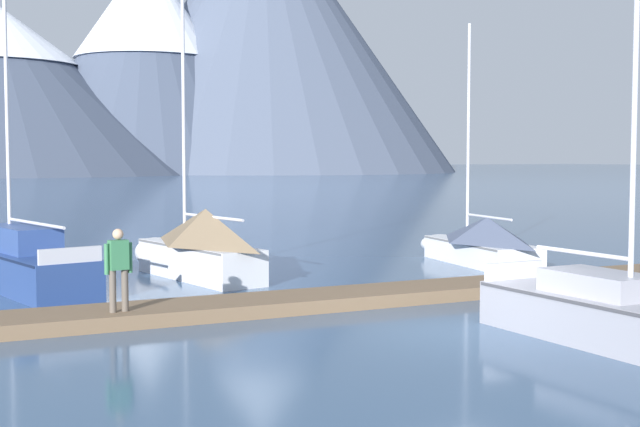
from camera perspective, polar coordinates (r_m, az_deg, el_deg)
ground_plane at (r=16.98m, az=9.86°, el=-7.92°), size 700.00×700.00×0.00m
mountain_rear_spur at (r=201.79m, az=-11.47°, el=10.21°), size 65.14×65.14×50.05m
mountain_north_horn at (r=215.86m, az=-3.84°, el=12.10°), size 95.14×95.14×68.39m
dock at (r=20.18m, az=2.74°, el=-5.59°), size 28.00×3.32×0.30m
sailboat_second_berth at (r=23.85m, az=-19.45°, el=-3.13°), size 2.72×7.31×7.70m
sailboat_mid_dock_port at (r=24.48m, az=-8.26°, el=-2.08°), size 2.22×6.28×8.97m
sailboat_mid_dock_starboard at (r=16.46m, az=19.26°, el=-6.50°), size 1.77×5.98×7.71m
sailboat_far_berth at (r=28.05m, az=10.53°, el=-1.83°), size 2.70×6.38×7.80m
person_on_dock at (r=17.69m, az=-13.33°, el=-3.35°), size 0.59×0.26×1.69m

